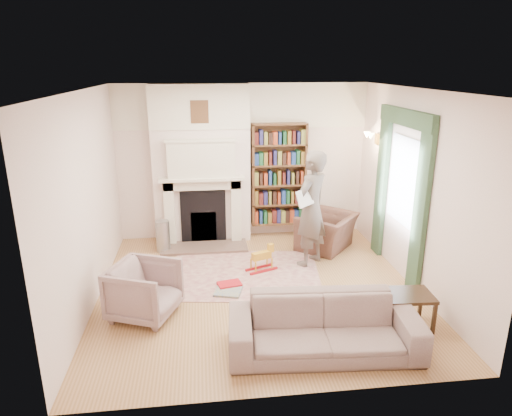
{
  "coord_description": "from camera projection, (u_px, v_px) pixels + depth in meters",
  "views": [
    {
      "loc": [
        -0.75,
        -5.9,
        3.12
      ],
      "look_at": [
        0.0,
        0.25,
        1.15
      ],
      "focal_mm": 32.0,
      "sensor_mm": 36.0,
      "label": 1
    }
  ],
  "objects": [
    {
      "name": "floor",
      "position": [
        258.0,
        289.0,
        6.61
      ],
      "size": [
        4.5,
        4.5,
        0.0
      ],
      "primitive_type": "plane",
      "color": "#98683C",
      "rests_on": "ground"
    },
    {
      "name": "ceiling",
      "position": [
        258.0,
        90.0,
        5.77
      ],
      "size": [
        4.5,
        4.5,
        0.0
      ],
      "primitive_type": "plane",
      "rotation": [
        3.14,
        0.0,
        0.0
      ],
      "color": "white",
      "rests_on": "wall_back"
    },
    {
      "name": "wall_back",
      "position": [
        243.0,
        162.0,
        8.32
      ],
      "size": [
        4.5,
        0.0,
        4.5
      ],
      "primitive_type": "plane",
      "rotation": [
        1.57,
        0.0,
        0.0
      ],
      "color": "white",
      "rests_on": "floor"
    },
    {
      "name": "wall_front",
      "position": [
        290.0,
        265.0,
        4.06
      ],
      "size": [
        4.5,
        0.0,
        4.5
      ],
      "primitive_type": "plane",
      "rotation": [
        -1.57,
        0.0,
        0.0
      ],
      "color": "white",
      "rests_on": "floor"
    },
    {
      "name": "wall_left",
      "position": [
        87.0,
        202.0,
        5.93
      ],
      "size": [
        0.0,
        4.5,
        4.5
      ],
      "primitive_type": "plane",
      "rotation": [
        1.57,
        0.0,
        1.57
      ],
      "color": "white",
      "rests_on": "floor"
    },
    {
      "name": "wall_right",
      "position": [
        416.0,
        191.0,
        6.45
      ],
      "size": [
        0.0,
        4.5,
        4.5
      ],
      "primitive_type": "plane",
      "rotation": [
        1.57,
        0.0,
        -1.57
      ],
      "color": "white",
      "rests_on": "floor"
    },
    {
      "name": "fireplace",
      "position": [
        202.0,
        166.0,
        8.05
      ],
      "size": [
        1.7,
        0.58,
        2.8
      ],
      "color": "white",
      "rests_on": "floor"
    },
    {
      "name": "bookcase",
      "position": [
        279.0,
        175.0,
        8.34
      ],
      "size": [
        1.0,
        0.24,
        1.85
      ],
      "primitive_type": "cube",
      "color": "brown",
      "rests_on": "floor"
    },
    {
      "name": "window",
      "position": [
        403.0,
        180.0,
        6.81
      ],
      "size": [
        0.02,
        0.9,
        1.3
      ],
      "primitive_type": "cube",
      "color": "silver",
      "rests_on": "wall_right"
    },
    {
      "name": "curtain_left",
      "position": [
        421.0,
        211.0,
        6.22
      ],
      "size": [
        0.07,
        0.32,
        2.4
      ],
      "primitive_type": "cube",
      "color": "#304B30",
      "rests_on": "floor"
    },
    {
      "name": "curtain_right",
      "position": [
        381.0,
        185.0,
        7.55
      ],
      "size": [
        0.07,
        0.32,
        2.4
      ],
      "primitive_type": "cube",
      "color": "#304B30",
      "rests_on": "floor"
    },
    {
      "name": "pelmet",
      "position": [
        406.0,
        117.0,
        6.53
      ],
      "size": [
        0.09,
        1.7,
        0.24
      ],
      "primitive_type": "cube",
      "color": "#304B30",
      "rests_on": "wall_right"
    },
    {
      "name": "wall_sconce",
      "position": [
        366.0,
        139.0,
        7.69
      ],
      "size": [
        0.2,
        0.24,
        0.24
      ],
      "primitive_type": null,
      "color": "gold",
      "rests_on": "wall_right"
    },
    {
      "name": "rug",
      "position": [
        244.0,
        274.0,
        7.07
      ],
      "size": [
        2.53,
        2.07,
        0.01
      ],
      "primitive_type": "cube",
      "rotation": [
        0.0,
        0.0,
        -0.13
      ],
      "color": "beige",
      "rests_on": "floor"
    },
    {
      "name": "armchair_reading",
      "position": [
        327.0,
        231.0,
        7.98
      ],
      "size": [
        1.25,
        1.27,
        0.62
      ],
      "primitive_type": "imported",
      "rotation": [
        0.0,
        0.0,
        4.0
      ],
      "color": "#492628",
      "rests_on": "floor"
    },
    {
      "name": "armchair_left",
      "position": [
        144.0,
        291.0,
        5.8
      ],
      "size": [
        1.02,
        1.0,
        0.71
      ],
      "primitive_type": "imported",
      "rotation": [
        0.0,
        0.0,
        1.18
      ],
      "color": "#AA9A8C",
      "rests_on": "floor"
    },
    {
      "name": "sofa",
      "position": [
        324.0,
        327.0,
        5.09
      ],
      "size": [
        2.19,
        0.99,
        0.62
      ],
      "primitive_type": "imported",
      "rotation": [
        0.0,
        0.0,
        -0.07
      ],
      "color": "gray",
      "rests_on": "floor"
    },
    {
      "name": "man_reading",
      "position": [
        311.0,
        209.0,
        7.17
      ],
      "size": [
        0.8,
        0.79,
        1.87
      ],
      "primitive_type": "imported",
      "rotation": [
        0.0,
        0.0,
        3.9
      ],
      "color": "#5C514A",
      "rests_on": "floor"
    },
    {
      "name": "newspaper",
      "position": [
        305.0,
        198.0,
        6.89
      ],
      "size": [
        0.34,
        0.33,
        0.25
      ],
      "primitive_type": "cube",
      "rotation": [
        -0.35,
        0.0,
        0.75
      ],
      "color": "silver",
      "rests_on": "man_reading"
    },
    {
      "name": "coffee_table",
      "position": [
        402.0,
        310.0,
        5.6
      ],
      "size": [
        0.72,
        0.49,
        0.45
      ],
      "primitive_type": null,
      "rotation": [
        0.0,
        0.0,
        -0.05
      ],
      "color": "#342312",
      "rests_on": "floor"
    },
    {
      "name": "paraffin_heater",
      "position": [
        163.0,
        236.0,
        7.87
      ],
      "size": [
        0.32,
        0.32,
        0.55
      ],
      "primitive_type": "cylinder",
      "rotation": [
        0.0,
        0.0,
        0.43
      ],
      "color": "#A0A2A7",
      "rests_on": "floor"
    },
    {
      "name": "rocking_horse",
      "position": [
        261.0,
        258.0,
        7.12
      ],
      "size": [
        0.52,
        0.36,
        0.43
      ],
      "primitive_type": null,
      "rotation": [
        0.0,
        0.0,
        0.38
      ],
      "color": "gold",
      "rests_on": "rug"
    },
    {
      "name": "board_game",
      "position": [
        228.0,
        291.0,
        6.49
      ],
      "size": [
        0.45,
        0.45,
        0.03
      ],
      "primitive_type": "cube",
      "rotation": [
        0.0,
        0.0,
        -0.27
      ],
      "color": "gold",
      "rests_on": "rug"
    },
    {
      "name": "game_box_lid",
      "position": [
        229.0,
        285.0,
        6.65
      ],
      "size": [
        0.37,
        0.29,
        0.06
      ],
      "primitive_type": "cube",
      "rotation": [
        0.0,
        0.0,
        0.22
      ],
      "color": "red",
      "rests_on": "rug"
    },
    {
      "name": "comic_annuals",
      "position": [
        281.0,
        305.0,
        6.13
      ],
      "size": [
        0.69,
        0.57,
        0.02
      ],
      "color": "red",
      "rests_on": "rug"
    }
  ]
}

